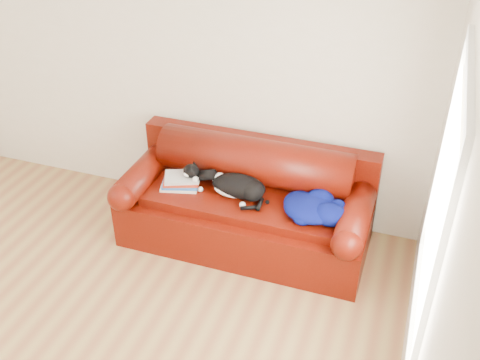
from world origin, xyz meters
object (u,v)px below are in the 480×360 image
object	(u,v)px
sofa_base	(245,219)
book_stack	(181,181)
cat	(237,186)
blanket	(314,207)

from	to	relation	value
sofa_base	book_stack	bearing A→B (deg)	-173.83
sofa_base	cat	bearing A→B (deg)	-142.89
sofa_base	book_stack	world-z (taller)	book_stack
sofa_base	blanket	xyz separation A→B (m)	(0.60, -0.10, 0.33)
book_stack	cat	size ratio (longest dim) A/B	0.58
cat	book_stack	bearing A→B (deg)	-158.21
sofa_base	book_stack	xyz separation A→B (m)	(-0.56, -0.06, 0.31)
book_stack	blanket	xyz separation A→B (m)	(1.17, -0.04, 0.02)
book_stack	blanket	bearing A→B (deg)	-1.82
cat	blanket	size ratio (longest dim) A/B	1.15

